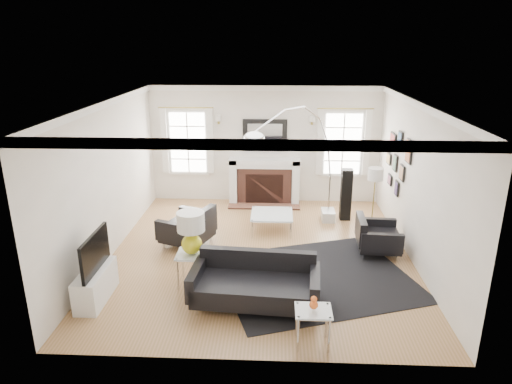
{
  "coord_description": "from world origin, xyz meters",
  "views": [
    {
      "loc": [
        0.28,
        -7.72,
        3.81
      ],
      "look_at": [
        -0.09,
        0.3,
        1.11
      ],
      "focal_mm": 32.0,
      "sensor_mm": 36.0,
      "label": 1
    }
  ],
  "objects_px": {
    "sofa": "(255,284)",
    "arc_floor_lamp": "(295,164)",
    "gourd_lamp": "(191,230)",
    "armchair_right": "(375,237)",
    "fireplace": "(264,182)",
    "coffee_table": "(272,215)",
    "armchair_left": "(190,228)"
  },
  "relations": [
    {
      "from": "sofa",
      "to": "arc_floor_lamp",
      "type": "xyz_separation_m",
      "value": [
        0.67,
        2.77,
        1.11
      ]
    },
    {
      "from": "armchair_right",
      "to": "coffee_table",
      "type": "height_order",
      "value": "armchair_right"
    },
    {
      "from": "gourd_lamp",
      "to": "arc_floor_lamp",
      "type": "xyz_separation_m",
      "value": [
        1.71,
        2.23,
        0.5
      ]
    },
    {
      "from": "sofa",
      "to": "arc_floor_lamp",
      "type": "height_order",
      "value": "arc_floor_lamp"
    },
    {
      "from": "fireplace",
      "to": "armchair_left",
      "type": "relative_size",
      "value": 1.45
    },
    {
      "from": "armchair_left",
      "to": "arc_floor_lamp",
      "type": "bearing_deg",
      "value": 20.94
    },
    {
      "from": "arc_floor_lamp",
      "to": "fireplace",
      "type": "bearing_deg",
      "value": 110.88
    },
    {
      "from": "fireplace",
      "to": "arc_floor_lamp",
      "type": "height_order",
      "value": "arc_floor_lamp"
    },
    {
      "from": "armchair_right",
      "to": "gourd_lamp",
      "type": "xyz_separation_m",
      "value": [
        -3.19,
        -1.28,
        0.63
      ]
    },
    {
      "from": "sofa",
      "to": "gourd_lamp",
      "type": "height_order",
      "value": "gourd_lamp"
    },
    {
      "from": "sofa",
      "to": "arc_floor_lamp",
      "type": "distance_m",
      "value": 3.06
    },
    {
      "from": "sofa",
      "to": "armchair_left",
      "type": "height_order",
      "value": "armchair_left"
    },
    {
      "from": "sofa",
      "to": "arc_floor_lamp",
      "type": "relative_size",
      "value": 0.73
    },
    {
      "from": "coffee_table",
      "to": "arc_floor_lamp",
      "type": "bearing_deg",
      "value": -2.34
    },
    {
      "from": "armchair_left",
      "to": "coffee_table",
      "type": "relative_size",
      "value": 1.37
    },
    {
      "from": "coffee_table",
      "to": "fireplace",
      "type": "bearing_deg",
      "value": 96.77
    },
    {
      "from": "sofa",
      "to": "coffee_table",
      "type": "distance_m",
      "value": 2.8
    },
    {
      "from": "gourd_lamp",
      "to": "arc_floor_lamp",
      "type": "relative_size",
      "value": 0.26
    },
    {
      "from": "sofa",
      "to": "armchair_right",
      "type": "bearing_deg",
      "value": 40.41
    },
    {
      "from": "fireplace",
      "to": "arc_floor_lamp",
      "type": "xyz_separation_m",
      "value": [
        0.66,
        -1.72,
        0.91
      ]
    },
    {
      "from": "fireplace",
      "to": "gourd_lamp",
      "type": "bearing_deg",
      "value": -104.88
    },
    {
      "from": "gourd_lamp",
      "to": "arc_floor_lamp",
      "type": "height_order",
      "value": "arc_floor_lamp"
    },
    {
      "from": "coffee_table",
      "to": "arc_floor_lamp",
      "type": "height_order",
      "value": "arc_floor_lamp"
    },
    {
      "from": "arc_floor_lamp",
      "to": "gourd_lamp",
      "type": "bearing_deg",
      "value": -127.45
    },
    {
      "from": "gourd_lamp",
      "to": "fireplace",
      "type": "bearing_deg",
      "value": 75.12
    },
    {
      "from": "sofa",
      "to": "fireplace",
      "type": "bearing_deg",
      "value": 89.86
    },
    {
      "from": "armchair_left",
      "to": "sofa",
      "type": "bearing_deg",
      "value": -55.92
    },
    {
      "from": "armchair_right",
      "to": "gourd_lamp",
      "type": "bearing_deg",
      "value": -158.07
    },
    {
      "from": "coffee_table",
      "to": "armchair_right",
      "type": "bearing_deg",
      "value": -26.35
    },
    {
      "from": "fireplace",
      "to": "coffee_table",
      "type": "height_order",
      "value": "fireplace"
    },
    {
      "from": "fireplace",
      "to": "coffee_table",
      "type": "distance_m",
      "value": 1.72
    },
    {
      "from": "gourd_lamp",
      "to": "sofa",
      "type": "bearing_deg",
      "value": -27.81
    }
  ]
}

